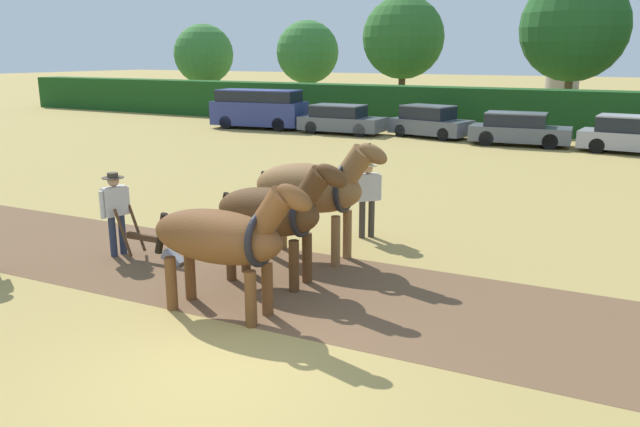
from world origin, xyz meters
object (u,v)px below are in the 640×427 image
tree_center (574,28)px  draft_horse_trail_left (313,188)px  tree_center_left (403,38)px  farmer_at_plow (115,207)px  parked_car_center (519,129)px  draft_horse_lead_left (223,237)px  tree_far_left (204,54)px  draft_horse_lead_right (273,212)px  parked_car_left (341,120)px  tree_left (308,52)px  parked_car_center_left (430,122)px  parked_van (259,109)px  plow (157,246)px  farmer_beside_team (367,193)px  parked_car_center_right (635,135)px

tree_center → draft_horse_trail_left: 29.19m
tree_center_left → tree_center: (10.14, 0.55, 0.43)m
farmer_at_plow → parked_car_center: 20.51m
tree_center_left → draft_horse_lead_left: bearing=-73.0°
tree_far_left → parked_car_center: (27.08, -11.43, -3.26)m
draft_horse_lead_right → tree_far_left: bearing=127.7°
tree_far_left → parked_car_left: size_ratio=1.44×
tree_left → draft_horse_trail_left: 34.54m
tree_center_left → parked_car_center_left: tree_center_left is taller
tree_center → parked_van: size_ratio=1.59×
tree_far_left → tree_left: 9.57m
tree_center → tree_center_left: bearing=-176.9°
parked_van → parked_car_center: (13.93, 0.17, -0.38)m
tree_center → draft_horse_lead_right: (-0.63, -30.46, -4.14)m
draft_horse_trail_left → parked_car_center: size_ratio=0.66×
parked_van → parked_car_center_left: parked_van is taller
tree_center → draft_horse_lead_left: bearing=-91.0°
tree_center → draft_horse_trail_left: bearing=-91.4°
tree_left → plow: size_ratio=4.21×
tree_center → plow: (-3.29, -30.60, -5.12)m
tree_center_left → parked_van: tree_center_left is taller
farmer_at_plow → tree_far_left: bearing=137.6°
tree_center_left → plow: tree_center_left is taller
tree_far_left → plow: bearing=-52.4°
farmer_beside_team → draft_horse_lead_left: bearing=-48.9°
tree_left → plow: bearing=-64.9°
tree_center_left → parked_car_left: (0.69, -10.04, -4.29)m
tree_left → parked_van: bearing=-72.8°
plow → tree_center: bearing=80.9°
tree_far_left → draft_horse_lead_left: 42.70m
tree_center → draft_horse_trail_left: (-0.71, -28.91, -4.00)m
parked_car_left → parked_car_center: bearing=-1.9°
tree_left → farmer_beside_team: bearing=-57.7°
farmer_beside_team → parked_car_left: farmer_beside_team is taller
farmer_beside_team → parked_car_left: (-9.08, 16.49, -0.30)m
tree_center_left → parked_van: bearing=-113.1°
farmer_at_plow → parked_car_center: size_ratio=0.38×
tree_center_left → draft_horse_lead_left: 33.10m
parked_van → draft_horse_lead_left: bearing=-64.6°
farmer_beside_team → parked_van: 21.61m
tree_center_left → parked_car_center_right: bearing=-35.1°
draft_horse_trail_left → tree_left: bearing=117.2°
farmer_beside_team → parked_car_center_right: size_ratio=0.39×
draft_horse_lead_right → parked_car_center_left: (-4.36, 20.78, -0.56)m
tree_far_left → parked_car_center_right: (31.77, -11.50, -3.23)m
tree_center → parked_car_center: 11.54m
tree_center → farmer_beside_team: tree_center is taller
tree_far_left → tree_left: size_ratio=0.99×
draft_horse_lead_left → parked_van: (-13.92, 21.32, -0.17)m
parked_car_center_right → draft_horse_lead_left: bearing=-98.6°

